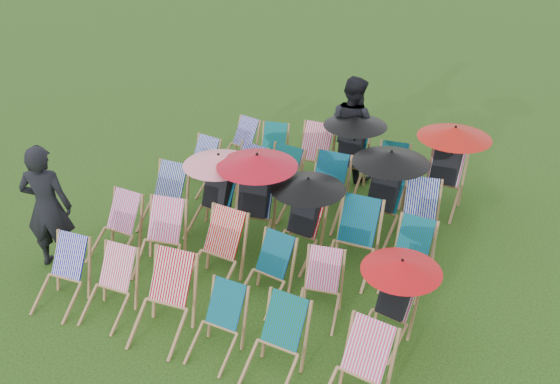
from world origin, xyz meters
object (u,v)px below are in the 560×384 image
at_px(deckchair_0, 60,276).
at_px(deckchair_29, 446,166).
at_px(person_left, 47,207).
at_px(person_rear, 352,127).
at_px(deckchair_5, 357,375).

relative_size(deckchair_0, deckchair_29, 0.61).
bearing_deg(deckchair_0, deckchair_29, 45.37).
relative_size(deckchair_0, person_left, 0.45).
bearing_deg(person_rear, person_left, 77.81).
height_order(deckchair_0, deckchair_5, deckchair_5).
distance_m(deckchair_0, person_left, 1.11).
relative_size(deckchair_0, deckchair_5, 0.94).
height_order(deckchair_29, person_left, person_left).
bearing_deg(person_rear, deckchair_29, -172.25).
relative_size(deckchair_5, deckchair_29, 0.65).
distance_m(deckchair_5, person_rear, 5.55).
relative_size(person_left, person_rear, 1.00).
bearing_deg(person_left, person_rear, -145.74).
bearing_deg(deckchair_0, person_left, 133.43).
bearing_deg(deckchair_0, deckchair_5, -4.41).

